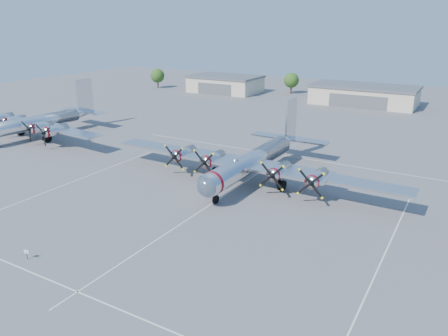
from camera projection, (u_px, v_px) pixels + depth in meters
The scene contains 9 objects.
ground at pixel (210, 205), 56.23m from camera, with size 260.00×260.00×0.00m, color #515154.
parking_lines at pixel (203, 210), 54.79m from camera, with size 60.00×50.08×0.01m.
hangar_west at pixel (225, 84), 143.88m from camera, with size 22.60×14.60×5.40m.
hangar_center at pixel (364, 95), 122.49m from camera, with size 28.60×14.60×5.40m.
tree_far_west at pixel (158, 76), 152.03m from camera, with size 4.80×4.80×6.64m.
tree_west at pixel (291, 80), 140.47m from camera, with size 4.80×4.80×6.64m.
main_bomber_b29 at pixel (254, 179), 65.40m from camera, with size 45.67×31.24×10.10m, color silver, non-canonical shape.
bomber_west at pixel (41, 137), 89.20m from camera, with size 39.45×27.94×10.42m, color silver, non-canonical shape.
info_placard at pixel (27, 253), 43.20m from camera, with size 0.53×0.19×1.04m.
Camera 1 is at (27.52, -43.82, 22.57)m, focal length 35.00 mm.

